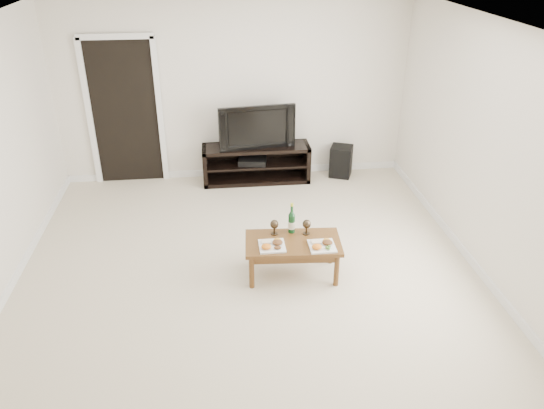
{
  "coord_description": "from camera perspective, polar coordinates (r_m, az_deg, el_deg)",
  "views": [
    {
      "loc": [
        -0.28,
        -4.7,
        3.35
      ],
      "look_at": [
        0.28,
        0.36,
        0.7
      ],
      "focal_mm": 35.0,
      "sensor_mm": 36.0,
      "label": 1
    }
  ],
  "objects": [
    {
      "name": "doorway",
      "position": [
        7.89,
        -15.52,
        9.39
      ],
      "size": [
        0.9,
        0.02,
        2.05
      ],
      "primitive_type": "cube",
      "color": "black",
      "rests_on": "ground"
    },
    {
      "name": "subwoofer",
      "position": [
        8.1,
        7.43,
        4.65
      ],
      "size": [
        0.4,
        0.4,
        0.47
      ],
      "primitive_type": "cube",
      "rotation": [
        0.0,
        0.0,
        -0.37
      ],
      "color": "black",
      "rests_on": "ground"
    },
    {
      "name": "wine_bottle",
      "position": [
        5.7,
        2.13,
        -1.44
      ],
      "size": [
        0.07,
        0.07,
        0.35
      ],
      "primitive_type": "cylinder",
      "color": "#0F3919",
      "rests_on": "coffee_table"
    },
    {
      "name": "television",
      "position": [
        7.63,
        -1.77,
        8.52
      ],
      "size": [
        1.11,
        0.27,
        0.63
      ],
      "primitive_type": "imported",
      "rotation": [
        0.0,
        0.0,
        0.12
      ],
      "color": "black",
      "rests_on": "media_console"
    },
    {
      "name": "goblet_left",
      "position": [
        5.7,
        0.25,
        -2.45
      ],
      "size": [
        0.09,
        0.09,
        0.17
      ],
      "primitive_type": null,
      "color": "#372B1E",
      "rests_on": "coffee_table"
    },
    {
      "name": "ceiling",
      "position": [
        4.77,
        -3.04,
        18.66
      ],
      "size": [
        5.0,
        5.5,
        0.04
      ],
      "primitive_type": "cube",
      "color": "white",
      "rests_on": "back_wall"
    },
    {
      "name": "av_receiver",
      "position": [
        7.81,
        -2.12,
        4.73
      ],
      "size": [
        0.44,
        0.36,
        0.08
      ],
      "primitive_type": "cube",
      "rotation": [
        0.0,
        0.0,
        -0.16
      ],
      "color": "black",
      "rests_on": "media_console"
    },
    {
      "name": "media_console",
      "position": [
        7.85,
        -1.71,
        4.44
      ],
      "size": [
        1.56,
        0.45,
        0.55
      ],
      "primitive_type": "cube",
      "color": "black",
      "rests_on": "ground"
    },
    {
      "name": "floor",
      "position": [
        5.78,
        -2.4,
        -7.94
      ],
      "size": [
        5.5,
        5.5,
        0.0
      ],
      "primitive_type": "plane",
      "color": "beige",
      "rests_on": "ground"
    },
    {
      "name": "coffee_table",
      "position": [
        5.73,
        2.24,
        -5.78
      ],
      "size": [
        1.04,
        0.62,
        0.42
      ],
      "primitive_type": "cube",
      "rotation": [
        0.0,
        0.0,
        -0.07
      ],
      "color": "brown",
      "rests_on": "ground"
    },
    {
      "name": "plate_left",
      "position": [
        5.5,
        -0.0,
        -4.27
      ],
      "size": [
        0.27,
        0.27,
        0.07
      ],
      "primitive_type": "cube",
      "color": "white",
      "rests_on": "coffee_table"
    },
    {
      "name": "goblet_right",
      "position": [
        5.71,
        3.74,
        -2.42
      ],
      "size": [
        0.09,
        0.09,
        0.17
      ],
      "primitive_type": null,
      "color": "#372B1E",
      "rests_on": "coffee_table"
    },
    {
      "name": "back_wall",
      "position": [
        7.75,
        -4.14,
        12.12
      ],
      "size": [
        5.0,
        0.04,
        2.6
      ],
      "primitive_type": "cube",
      "color": "silver",
      "rests_on": "ground"
    },
    {
      "name": "plate_right",
      "position": [
        5.52,
        5.41,
        -4.26
      ],
      "size": [
        0.27,
        0.27,
        0.07
      ],
      "primitive_type": "cube",
      "color": "white",
      "rests_on": "coffee_table"
    }
  ]
}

